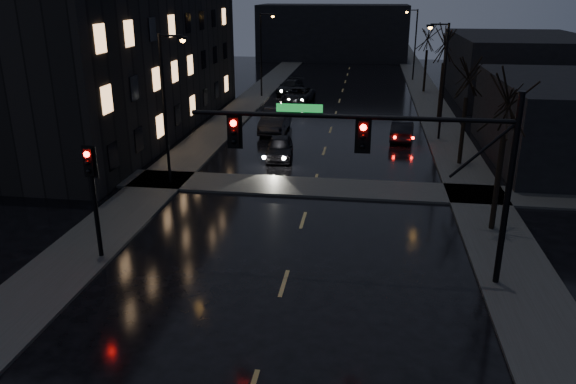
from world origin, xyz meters
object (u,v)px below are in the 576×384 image
(oncoming_car_b, at_px, (275,120))
(oncoming_car_d, at_px, (290,87))
(oncoming_car_c, at_px, (298,95))
(lead_car, at_px, (402,130))
(oncoming_car_a, at_px, (280,147))

(oncoming_car_b, xyz_separation_m, oncoming_car_d, (-1.11, 16.20, -0.14))
(oncoming_car_b, xyz_separation_m, oncoming_car_c, (0.29, 11.66, -0.15))
(oncoming_car_d, relative_size, lead_car, 1.17)
(lead_car, bearing_deg, oncoming_car_c, -48.75)
(oncoming_car_b, relative_size, lead_car, 1.23)
(oncoming_car_a, distance_m, lead_car, 9.79)
(oncoming_car_d, height_order, lead_car, oncoming_car_d)
(oncoming_car_d, bearing_deg, lead_car, -51.00)
(oncoming_car_a, height_order, lead_car, oncoming_car_a)
(oncoming_car_c, distance_m, lead_car, 15.67)
(oncoming_car_c, bearing_deg, lead_car, -47.30)
(oncoming_car_c, distance_m, oncoming_car_d, 4.75)
(oncoming_car_d, bearing_deg, oncoming_car_b, -78.08)
(oncoming_car_c, height_order, lead_car, oncoming_car_c)
(oncoming_car_b, xyz_separation_m, lead_car, (9.31, -1.15, -0.16))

